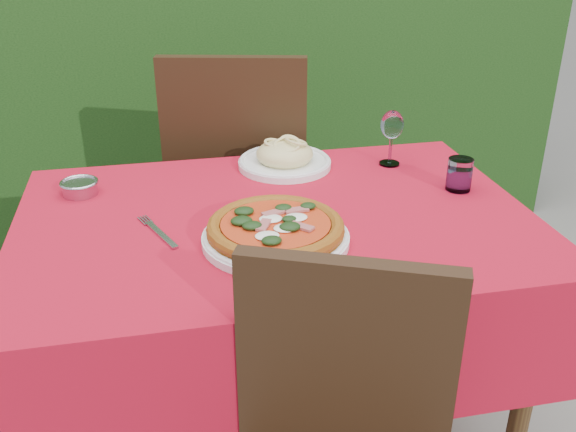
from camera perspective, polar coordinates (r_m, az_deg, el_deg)
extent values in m
cube|color=black|center=(3.02, -6.80, 13.60)|extent=(3.20, 0.55, 1.60)
cube|color=#473016|center=(1.59, -1.08, -0.85)|extent=(1.20, 0.80, 0.04)
cylinder|color=#473016|center=(1.71, 20.12, -15.34)|extent=(0.05, 0.05, 0.70)
cylinder|color=#473016|center=(2.07, -17.85, -7.22)|extent=(0.05, 0.05, 0.70)
cylinder|color=#473016|center=(2.20, 11.28, -4.24)|extent=(0.05, 0.05, 0.70)
cube|color=red|center=(1.65, -1.04, -4.94)|extent=(1.26, 0.86, 0.32)
cube|color=black|center=(1.21, 5.07, -13.09)|extent=(0.39, 0.20, 0.44)
cube|color=black|center=(2.36, -4.09, 2.37)|extent=(0.56, 0.56, 0.04)
cube|color=black|center=(2.07, -4.83, 7.06)|extent=(0.46, 0.15, 0.51)
cylinder|color=black|center=(2.64, 0.74, -1.10)|extent=(0.04, 0.04, 0.47)
cylinder|color=black|center=(2.67, -7.80, -1.00)|extent=(0.04, 0.04, 0.47)
cylinder|color=black|center=(2.29, 0.65, -5.60)|extent=(0.04, 0.04, 0.47)
cylinder|color=black|center=(2.33, -9.20, -5.42)|extent=(0.04, 0.04, 0.47)
cylinder|color=white|center=(1.45, -1.10, -2.01)|extent=(0.33, 0.33, 0.02)
cylinder|color=#AD6318|center=(1.44, -1.11, -1.30)|extent=(0.33, 0.33, 0.02)
cylinder|color=#A31E0A|center=(1.43, -1.11, -0.76)|extent=(0.27, 0.27, 0.01)
cylinder|color=white|center=(1.87, -0.30, 4.68)|extent=(0.27, 0.27, 0.02)
ellipsoid|color=#F6EA99|center=(1.86, -0.30, 5.54)|extent=(0.18, 0.18, 0.07)
cylinder|color=white|center=(1.76, 14.99, 3.58)|extent=(0.07, 0.07, 0.09)
cylinder|color=#A7CCE2|center=(1.77, 14.95, 3.19)|extent=(0.06, 0.06, 0.06)
cylinder|color=silver|center=(1.92, 8.99, 4.63)|extent=(0.06, 0.06, 0.01)
cylinder|color=silver|center=(1.90, 9.08, 5.89)|extent=(0.01, 0.01, 0.08)
ellipsoid|color=silver|center=(1.88, 9.24, 8.02)|extent=(0.07, 0.07, 0.08)
cube|color=#ACADB3|center=(1.51, -11.18, -1.65)|extent=(0.10, 0.20, 0.01)
cylinder|color=#B3B2BA|center=(1.77, -18.01, 2.35)|extent=(0.09, 0.09, 0.03)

